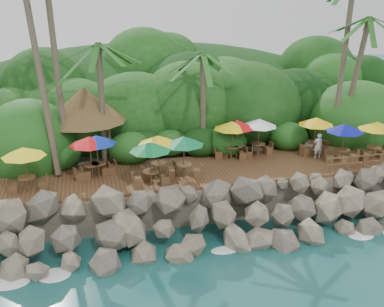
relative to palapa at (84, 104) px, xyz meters
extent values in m
plane|color=#19514F|center=(6.06, -10.09, -5.79)|extent=(140.00, 140.00, 0.00)
cube|color=gray|center=(6.06, 5.91, -4.74)|extent=(32.00, 25.20, 2.10)
ellipsoid|color=#143811|center=(6.06, 13.41, -5.79)|extent=(44.80, 28.00, 15.40)
cube|color=brown|center=(6.06, -4.09, -3.59)|extent=(26.00, 5.00, 0.20)
ellipsoid|color=white|center=(-2.94, -9.79, -5.76)|extent=(1.20, 0.80, 0.06)
ellipsoid|color=white|center=(0.06, -9.79, -5.76)|extent=(1.20, 0.80, 0.06)
ellipsoid|color=white|center=(3.06, -9.79, -5.76)|extent=(1.20, 0.80, 0.06)
ellipsoid|color=white|center=(6.06, -9.79, -5.76)|extent=(1.20, 0.80, 0.06)
ellipsoid|color=white|center=(9.06, -9.79, -5.76)|extent=(1.20, 0.80, 0.06)
ellipsoid|color=white|center=(12.06, -9.79, -5.76)|extent=(1.20, 0.80, 0.06)
ellipsoid|color=white|center=(15.06, -9.79, -5.76)|extent=(1.20, 0.80, 0.06)
cylinder|color=brown|center=(-2.27, -2.09, 2.60)|extent=(1.50, 2.65, 12.01)
cylinder|color=brown|center=(-1.38, -1.09, 2.47)|extent=(0.76, 2.18, 11.84)
cylinder|color=brown|center=(1.08, -1.22, 0.17)|extent=(0.49, 0.61, 7.32)
ellipsoid|color=#23601E|center=(1.08, -1.22, 3.82)|extent=(6.00, 6.00, 2.40)
cylinder|color=brown|center=(7.48, -1.18, -0.19)|extent=(0.58, 0.68, 6.61)
ellipsoid|color=#23601E|center=(7.48, -1.18, 3.11)|extent=(6.00, 6.00, 2.40)
cylinder|color=brown|center=(17.21, -1.28, 2.14)|extent=(1.29, 1.24, 11.25)
cylinder|color=brown|center=(18.02, -1.56, 0.84)|extent=(1.00, 1.43, 8.64)
ellipsoid|color=#23601E|center=(18.02, -1.56, 5.17)|extent=(6.00, 6.00, 2.40)
cylinder|color=brown|center=(-1.40, -1.40, -2.29)|extent=(0.16, 0.16, 2.40)
cylinder|color=brown|center=(1.40, -1.40, -2.29)|extent=(0.16, 0.16, 2.40)
cylinder|color=brown|center=(-1.40, 1.40, -2.29)|extent=(0.16, 0.16, 2.40)
cylinder|color=brown|center=(1.40, 1.40, -2.29)|extent=(0.16, 0.16, 2.40)
cone|color=brown|center=(0.00, 0.00, 0.01)|extent=(5.32, 5.32, 2.20)
cylinder|color=brown|center=(3.96, -4.59, -3.08)|extent=(0.09, 0.09, 0.82)
cylinder|color=brown|center=(3.96, -4.59, -2.66)|extent=(0.93, 0.93, 0.06)
cylinder|color=brown|center=(3.96, -4.59, -2.27)|extent=(0.06, 0.06, 2.43)
cone|color=yellow|center=(3.96, -4.59, -1.22)|extent=(2.32, 2.32, 0.50)
cube|color=brown|center=(3.20, -4.77, -3.24)|extent=(0.56, 0.56, 0.51)
cube|color=brown|center=(4.71, -4.42, -3.24)|extent=(0.56, 0.56, 0.51)
cylinder|color=brown|center=(15.62, -4.86, -3.08)|extent=(0.09, 0.09, 0.82)
cylinder|color=brown|center=(15.62, -4.86, -2.66)|extent=(0.93, 0.93, 0.06)
cylinder|color=brown|center=(15.62, -4.86, -2.27)|extent=(0.06, 0.06, 2.43)
cone|color=#0B1296|center=(15.62, -4.86, -1.22)|extent=(2.32, 2.32, 0.50)
cube|color=brown|center=(14.88, -4.63, -3.24)|extent=(0.58, 0.58, 0.51)
cube|color=brown|center=(16.36, -5.09, -3.24)|extent=(0.58, 0.58, 0.51)
cylinder|color=brown|center=(0.17, -3.85, -3.08)|extent=(0.09, 0.09, 0.82)
cylinder|color=brown|center=(0.17, -3.85, -2.66)|extent=(0.93, 0.93, 0.06)
cylinder|color=brown|center=(0.17, -3.85, -2.27)|extent=(0.06, 0.06, 2.43)
cone|color=red|center=(0.17, -3.85, -1.22)|extent=(2.32, 2.32, 0.50)
cube|color=brown|center=(-0.56, -4.10, -3.24)|extent=(0.59, 0.59, 0.51)
cube|color=brown|center=(0.90, -3.60, -3.24)|extent=(0.59, 0.59, 0.51)
cylinder|color=brown|center=(9.00, -2.67, -3.08)|extent=(0.09, 0.09, 0.82)
cylinder|color=brown|center=(9.00, -2.67, -2.66)|extent=(0.93, 0.93, 0.06)
cylinder|color=brown|center=(9.00, -2.67, -2.27)|extent=(0.06, 0.06, 2.43)
cone|color=yellow|center=(9.00, -2.67, -1.22)|extent=(2.32, 2.32, 0.50)
cube|color=brown|center=(8.26, -2.42, -3.24)|extent=(0.59, 0.59, 0.51)
cube|color=brown|center=(9.73, -2.92, -3.24)|extent=(0.59, 0.59, 0.51)
cylinder|color=brown|center=(9.42, -2.52, -3.08)|extent=(0.09, 0.09, 0.82)
cylinder|color=brown|center=(9.42, -2.52, -2.66)|extent=(0.93, 0.93, 0.06)
cylinder|color=brown|center=(9.42, -2.52, -2.27)|extent=(0.06, 0.06, 2.43)
cone|color=red|center=(9.42, -2.52, -1.22)|extent=(2.32, 2.32, 0.50)
cube|color=brown|center=(8.71, -2.23, -3.24)|extent=(0.61, 0.61, 0.51)
cube|color=brown|center=(10.14, -2.82, -3.24)|extent=(0.61, 0.61, 0.51)
cylinder|color=brown|center=(5.35, -5.08, -3.08)|extent=(0.09, 0.09, 0.82)
cylinder|color=brown|center=(5.35, -5.08, -2.66)|extent=(0.93, 0.93, 0.06)
cylinder|color=brown|center=(5.35, -5.08, -2.27)|extent=(0.06, 0.06, 2.43)
cone|color=#0C6D3B|center=(5.35, -5.08, -1.22)|extent=(2.32, 2.32, 0.50)
cube|color=brown|center=(4.59, -4.95, -3.24)|extent=(0.53, 0.53, 0.51)
cube|color=brown|center=(6.12, -5.20, -3.24)|extent=(0.53, 0.53, 0.51)
cylinder|color=brown|center=(3.35, -5.69, -3.08)|extent=(0.09, 0.09, 0.82)
cylinder|color=brown|center=(3.35, -5.69, -2.66)|extent=(0.93, 0.93, 0.06)
cylinder|color=brown|center=(3.35, -5.69, -2.27)|extent=(0.06, 0.06, 2.43)
cone|color=#0C7335|center=(3.35, -5.69, -1.22)|extent=(2.32, 2.32, 0.50)
cube|color=brown|center=(2.57, -5.65, -3.24)|extent=(0.49, 0.49, 0.51)
cube|color=brown|center=(4.12, -5.74, -3.24)|extent=(0.49, 0.49, 0.51)
cylinder|color=brown|center=(-3.25, -5.00, -3.08)|extent=(0.09, 0.09, 0.82)
cylinder|color=brown|center=(-3.25, -5.00, -2.66)|extent=(0.93, 0.93, 0.06)
cylinder|color=brown|center=(-3.25, -5.00, -2.27)|extent=(0.06, 0.06, 2.43)
cone|color=yellow|center=(-3.25, -5.00, -1.22)|extent=(2.32, 2.32, 0.50)
cube|color=brown|center=(-4.02, -5.08, -3.24)|extent=(0.51, 0.51, 0.51)
cube|color=brown|center=(-2.48, -4.93, -3.24)|extent=(0.51, 0.51, 0.51)
cylinder|color=brown|center=(0.55, -3.73, -3.08)|extent=(0.09, 0.09, 0.82)
cylinder|color=brown|center=(0.55, -3.73, -2.66)|extent=(0.93, 0.93, 0.06)
cylinder|color=brown|center=(0.55, -3.73, -2.27)|extent=(0.06, 0.06, 2.43)
cone|color=#0C289C|center=(0.55, -3.73, -1.22)|extent=(2.32, 2.32, 0.50)
cube|color=brown|center=(-0.19, -3.95, -3.24)|extent=(0.58, 0.58, 0.51)
cube|color=brown|center=(1.29, -3.51, -3.24)|extent=(0.58, 0.58, 0.51)
cylinder|color=brown|center=(14.63, -3.04, -3.08)|extent=(0.09, 0.09, 0.82)
cylinder|color=brown|center=(14.63, -3.04, -2.66)|extent=(0.93, 0.93, 0.06)
cylinder|color=brown|center=(14.63, -3.04, -2.27)|extent=(0.06, 0.06, 2.43)
cone|color=yellow|center=(14.63, -3.04, -1.22)|extent=(2.32, 2.32, 0.50)
cube|color=brown|center=(13.88, -3.24, -3.24)|extent=(0.57, 0.57, 0.51)
cube|color=brown|center=(15.38, -2.84, -3.24)|extent=(0.57, 0.57, 0.51)
cylinder|color=brown|center=(17.86, -4.87, -3.08)|extent=(0.09, 0.09, 0.82)
cylinder|color=brown|center=(17.86, -4.87, -2.66)|extent=(0.93, 0.93, 0.06)
cylinder|color=brown|center=(17.86, -4.87, -2.27)|extent=(0.06, 0.06, 2.43)
cone|color=yellow|center=(17.86, -4.87, -1.22)|extent=(2.32, 2.32, 0.50)
cube|color=brown|center=(17.10, -5.01, -3.24)|extent=(0.54, 0.54, 0.51)
cube|color=brown|center=(18.63, -4.73, -3.24)|extent=(0.54, 0.54, 0.51)
cylinder|color=brown|center=(10.91, -2.49, -3.08)|extent=(0.09, 0.09, 0.82)
cylinder|color=brown|center=(10.91, -2.49, -2.66)|extent=(0.93, 0.93, 0.06)
cylinder|color=brown|center=(10.91, -2.49, -2.27)|extent=(0.06, 0.06, 2.43)
cone|color=white|center=(10.91, -2.49, -1.22)|extent=(2.32, 2.32, 0.50)
cube|color=brown|center=(10.15, -2.63, -3.24)|extent=(0.54, 0.54, 0.51)
cube|color=brown|center=(11.67, -2.35, -3.24)|extent=(0.54, 0.54, 0.51)
cylinder|color=brown|center=(13.96, -6.44, -2.99)|extent=(0.10, 0.10, 1.00)
cylinder|color=brown|center=(15.06, -6.44, -2.99)|extent=(0.10, 0.10, 1.00)
cylinder|color=brown|center=(16.16, -6.44, -2.99)|extent=(0.10, 0.10, 1.00)
cylinder|color=brown|center=(17.26, -6.44, -2.99)|extent=(0.10, 0.10, 1.00)
cube|color=brown|center=(17.26, -6.44, -2.54)|extent=(7.20, 0.06, 0.06)
cube|color=brown|center=(17.26, -6.44, -2.94)|extent=(7.20, 0.06, 0.06)
imported|color=silver|center=(14.51, -3.78, -2.66)|extent=(0.62, 0.42, 1.67)
camera|label=1|loc=(0.16, -28.78, 6.57)|focal=42.27mm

